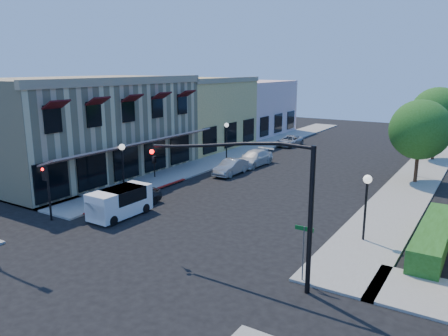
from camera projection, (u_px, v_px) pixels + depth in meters
The scene contains 22 objects.
ground at pixel (134, 261), 20.43m from camera, with size 120.00×120.00×0.00m, color black.
sidewalk_left at pixel (249, 150), 47.23m from camera, with size 3.50×50.00×0.12m, color gray.
sidewalk_right at pixel (424, 170), 38.18m from camera, with size 3.50×50.00×0.12m, color gray.
curb_red_strip at pixel (141, 196), 30.61m from camera, with size 0.25×10.00×0.06m, color maroon.
corner_brick_building at pixel (87, 126), 36.59m from camera, with size 11.77×18.20×8.10m.
yellow_stucco_building at pixel (192, 113), 49.05m from camera, with size 10.00×12.00×7.60m, color tan.
pink_stucco_building at pixel (245, 107), 59.02m from camera, with size 10.00×12.00×7.00m, color beige.
hedge at pixel (433, 248), 21.81m from camera, with size 1.40×8.00×1.10m, color #214E16.
street_tree_a at pixel (420, 130), 33.09m from camera, with size 4.56×4.56×6.48m.
street_tree_b at pixel (437, 113), 41.27m from camera, with size 4.94×4.94×7.02m.
signal_mast_arm at pixel (261, 187), 17.71m from camera, with size 8.01×0.39×6.00m.
secondary_signal at pixel (47, 183), 25.21m from camera, with size 0.28×0.42×3.32m.
street_name_sign at pixel (304, 245), 17.99m from camera, with size 0.80×0.06×2.50m.
lamppost_left_near at pixel (122, 156), 30.81m from camera, with size 0.44×0.44×3.57m.
lamppost_left_far at pixel (227, 131), 42.37m from camera, with size 0.44×0.44×3.57m.
lamppost_right_near at pixel (367, 191), 22.02m from camera, with size 0.44×0.44×3.57m.
lamppost_right_far at pixel (418, 144), 35.23m from camera, with size 0.44×0.44×3.57m.
white_van at pixel (119, 201), 26.17m from camera, with size 1.79×3.95×1.74m.
parked_car_a at pixel (135, 198), 28.11m from camera, with size 1.50×3.73×1.27m, color black.
parked_car_b at pixel (231, 167), 36.58m from camera, with size 1.36×3.90×1.29m, color #95989A.
parked_car_c at pixel (254, 158), 39.92m from camera, with size 1.93×4.74×1.38m, color silver.
parked_car_d at pixel (289, 141), 49.92m from camera, with size 1.93×4.18×1.16m, color #AFB0B4.
Camera 1 is at (13.64, -13.78, 8.86)m, focal length 35.00 mm.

